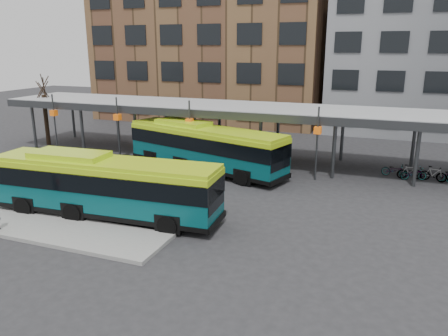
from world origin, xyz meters
TOP-DOWN VIEW (x-y plane):
  - ground at (0.00, 0.00)m, footprint 120.00×120.00m
  - boarding_island at (-5.50, -3.00)m, footprint 14.00×3.00m
  - canopy at (-0.06, 12.87)m, footprint 40.00×6.53m
  - tree at (-18.00, 12.00)m, footprint 1.64×1.64m
  - building_brick at (-10.00, 32.00)m, footprint 26.00×14.00m
  - bus_front at (-2.99, -0.53)m, footprint 12.04×3.20m
  - bus_rear at (-1.66, 9.22)m, footprint 12.41×5.97m
  - bike_rack at (13.95, 12.12)m, footprint 8.04×1.41m

SIDE VIEW (x-z plane):
  - ground at x=0.00m, z-range 0.00..0.00m
  - boarding_island at x=-5.50m, z-range 0.00..0.18m
  - bike_rack at x=13.95m, z-range -0.05..1.00m
  - bus_front at x=-2.99m, z-range 0.07..3.35m
  - bus_rear at x=-1.66m, z-range 0.07..3.43m
  - tree at x=-18.00m, z-range -0.36..5.23m
  - canopy at x=-0.06m, z-range 1.51..6.31m
  - building_brick at x=-10.00m, z-range 0.00..22.00m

